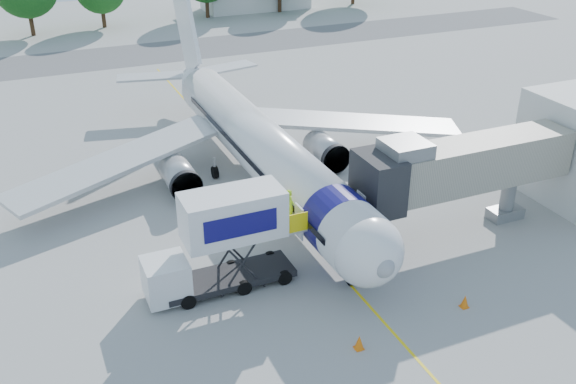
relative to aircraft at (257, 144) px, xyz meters
name	(u,v)px	position (x,y,z in m)	size (l,w,h in m)	color
ground	(281,207)	(0.00, -4.12, -2.95)	(160.00, 160.00, 0.00)	#989895
guidance_line	(281,207)	(0.00, -4.12, -2.94)	(0.15, 70.00, 0.01)	yellow
taxiway_strip	(144,54)	(0.00, 37.88, -2.94)	(120.00, 10.00, 0.01)	#59595B
aircraft	(257,144)	(0.00, 0.00, 0.00)	(34.17, 37.73, 11.35)	silver
jet_bridge	(454,168)	(7.99, -11.12, 1.39)	(13.90, 3.20, 6.60)	#A29C8A
catering_hiloader	(222,243)	(-6.26, -11.12, -0.18)	(8.50, 2.44, 5.50)	black
ground_tug	(537,359)	(4.39, -22.71, -2.26)	(3.31, 1.74, 1.31)	silver
safety_cone_a	(465,302)	(4.38, -17.67, -2.61)	(0.44, 0.44, 0.71)	orange
safety_cone_b	(359,342)	(-2.07, -18.29, -2.59)	(0.46, 0.46, 0.74)	orange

